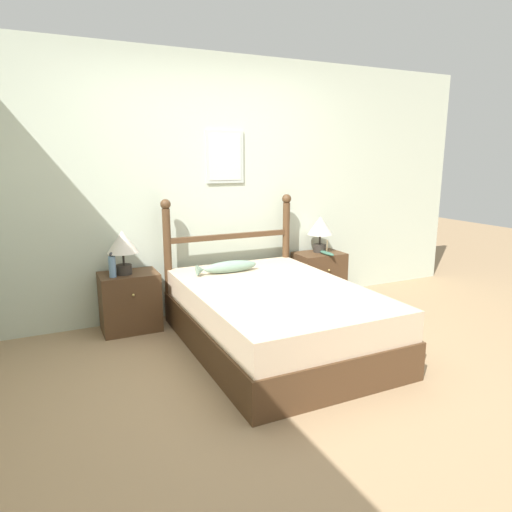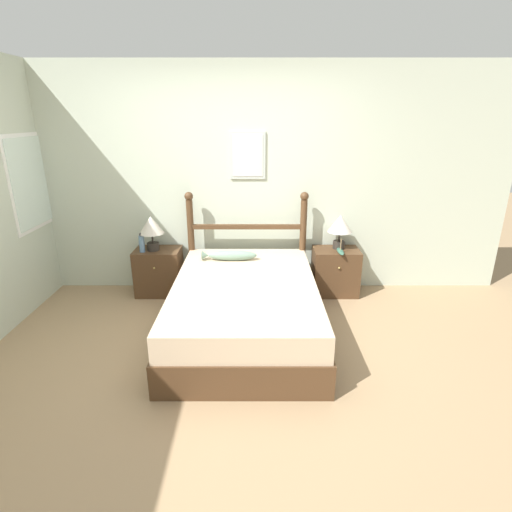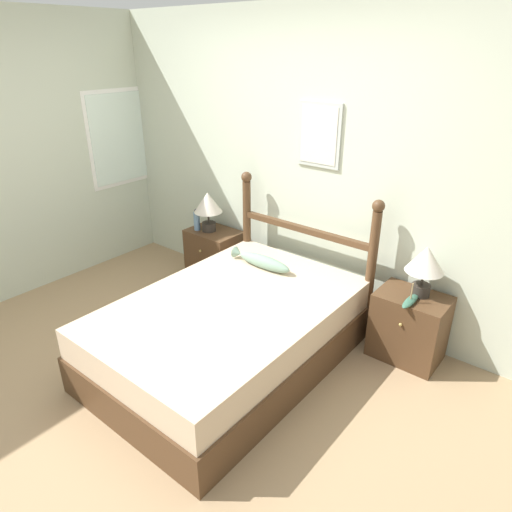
{
  "view_description": "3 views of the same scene",
  "coord_description": "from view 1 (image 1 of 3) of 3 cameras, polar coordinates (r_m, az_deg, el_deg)",
  "views": [
    {
      "loc": [
        -1.51,
        -2.62,
        1.58
      ],
      "look_at": [
        0.18,
        0.93,
        0.72
      ],
      "focal_mm": 32.0,
      "sensor_mm": 36.0,
      "label": 1
    },
    {
      "loc": [
        0.3,
        -2.84,
        1.99
      ],
      "look_at": [
        0.29,
        0.93,
        0.66
      ],
      "focal_mm": 28.0,
      "sensor_mm": 36.0,
      "label": 2
    },
    {
      "loc": [
        2.16,
        -1.53,
        2.24
      ],
      "look_at": [
        0.15,
        0.95,
        0.75
      ],
      "focal_mm": 32.0,
      "sensor_mm": 36.0,
      "label": 3
    }
  ],
  "objects": [
    {
      "name": "fish_pillow",
      "position": [
        4.23,
        -3.55,
        -1.38
      ],
      "size": [
        0.59,
        0.12,
        0.11
      ],
      "color": "gray",
      "rests_on": "bed"
    },
    {
      "name": "table_lamp_right",
      "position": [
        5.04,
        8.03,
        3.52
      ],
      "size": [
        0.28,
        0.28,
        0.4
      ],
      "color": "#2D2823",
      "rests_on": "nightstand_right"
    },
    {
      "name": "bottle",
      "position": [
        4.17,
        -17.53,
        -1.17
      ],
      "size": [
        0.06,
        0.06,
        0.22
      ],
      "color": "#668CB2",
      "rests_on": "nightstand_left"
    },
    {
      "name": "headboard",
      "position": [
        4.6,
        -3.23,
        0.81
      ],
      "size": [
        1.38,
        0.1,
        1.19
      ],
      "color": "#4C331E",
      "rests_on": "ground_plane"
    },
    {
      "name": "bed",
      "position": [
        3.86,
        2.36,
        -7.64
      ],
      "size": [
        1.36,
        2.01,
        0.52
      ],
      "color": "#4C331E",
      "rests_on": "ground_plane"
    },
    {
      "name": "wall_back",
      "position": [
        4.62,
        -6.4,
        8.55
      ],
      "size": [
        6.4,
        0.08,
        2.55
      ],
      "color": "beige",
      "rests_on": "ground_plane"
    },
    {
      "name": "table_lamp_left",
      "position": [
        4.21,
        -16.33,
        1.38
      ],
      "size": [
        0.28,
        0.28,
        0.4
      ],
      "color": "#2D2823",
      "rests_on": "nightstand_left"
    },
    {
      "name": "nightstand_right",
      "position": [
        5.11,
        7.84,
        -2.58
      ],
      "size": [
        0.52,
        0.39,
        0.54
      ],
      "color": "#4C331E",
      "rests_on": "ground_plane"
    },
    {
      "name": "ground_plane",
      "position": [
        3.42,
        4.08,
        -15.19
      ],
      "size": [
        16.0,
        16.0,
        0.0
      ],
      "primitive_type": "plane",
      "color": "#9E7F5B"
    },
    {
      "name": "nightstand_left",
      "position": [
        4.37,
        -15.48,
        -5.52
      ],
      "size": [
        0.52,
        0.39,
        0.54
      ],
      "color": "#4C331E",
      "rests_on": "ground_plane"
    },
    {
      "name": "model_boat",
      "position": [
        4.95,
        8.85,
        0.37
      ],
      "size": [
        0.06,
        0.25,
        0.16
      ],
      "color": "#386651",
      "rests_on": "nightstand_right"
    }
  ]
}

